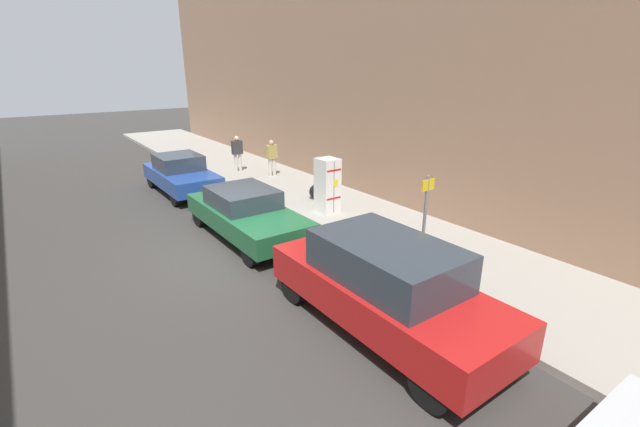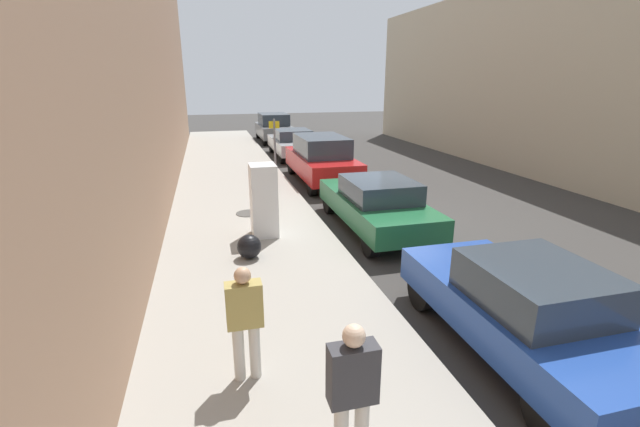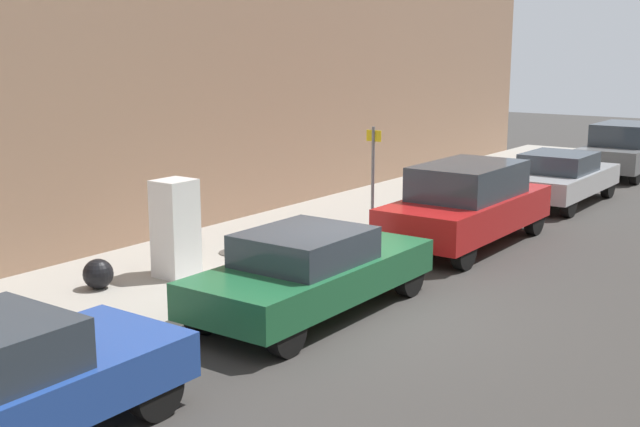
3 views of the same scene
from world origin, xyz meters
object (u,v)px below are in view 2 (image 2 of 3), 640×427
discarded_refrigerator (264,200)px  parked_sedan_green (376,203)px  parked_suv_red (321,159)px  pedestrian_walking_far (245,317)px  pedestrian_standing_near (352,390)px  parked_hatchback_blue (524,308)px  parked_sedan_silver (292,143)px  trash_bag (249,247)px  street_sign_post (275,149)px  parked_suv_gray (274,127)px

discarded_refrigerator → parked_sedan_green: discarded_refrigerator is taller
parked_suv_red → pedestrian_walking_far: bearing=-109.4°
pedestrian_standing_near → parked_suv_red: bearing=-93.6°
discarded_refrigerator → parked_hatchback_blue: size_ratio=0.42×
pedestrian_standing_near → parked_suv_red: (2.98, 12.41, -0.14)m
discarded_refrigerator → parked_sedan_silver: size_ratio=0.39×
parked_hatchback_blue → discarded_refrigerator: bearing=118.3°
pedestrian_walking_far → parked_hatchback_blue: pedestrian_walking_far is taller
pedestrian_walking_far → trash_bag: bearing=168.9°
parked_hatchback_blue → parked_sedan_silver: (-0.00, 16.81, -0.00)m
pedestrian_standing_near → parked_sedan_green: pedestrian_standing_near is taller
trash_bag → parked_sedan_silver: (3.42, 12.72, 0.32)m
street_sign_post → parked_sedan_silver: (1.87, 6.51, -0.74)m
discarded_refrigerator → parked_sedan_green: size_ratio=0.38×
street_sign_post → parked_sedan_green: (1.87, -4.78, -0.76)m
parked_sedan_silver → parked_hatchback_blue: bearing=-90.0°
parked_sedan_silver → parked_suv_gray: (0.00, 6.11, 0.15)m
parked_hatchback_blue → parked_sedan_green: size_ratio=0.91×
street_sign_post → trash_bag: 6.48m
discarded_refrigerator → pedestrian_standing_near: size_ratio=1.10×
discarded_refrigerator → pedestrian_walking_far: discarded_refrigerator is taller
parked_sedan_green → parked_suv_red: parked_suv_red is taller
pedestrian_standing_near → parked_sedan_silver: size_ratio=0.35×
pedestrian_walking_far → parked_suv_gray: size_ratio=0.34×
parked_sedan_silver → pedestrian_walking_far: bearing=-103.0°
trash_bag → pedestrian_standing_near: size_ratio=0.33×
pedestrian_walking_far → parked_sedan_silver: pedestrian_walking_far is taller
pedestrian_walking_far → pedestrian_standing_near: size_ratio=0.97×
street_sign_post → parked_sedan_silver: bearing=74.0°
trash_bag → parked_hatchback_blue: bearing=-50.1°
trash_bag → parked_sedan_green: parked_sedan_green is taller
street_sign_post → parked_hatchback_blue: size_ratio=0.57×
parked_hatchback_blue → parked_sedan_silver: parked_hatchback_blue is taller
parked_suv_red → parked_suv_gray: (0.00, 11.82, -0.03)m
parked_sedan_green → parked_suv_gray: bearing=90.0°
pedestrian_walking_far → parked_sedan_green: pedestrian_walking_far is taller
parked_sedan_silver → parked_suv_gray: bearing=90.0°
discarded_refrigerator → parked_sedan_green: 2.93m
trash_bag → parked_suv_red: parked_suv_red is taller
parked_suv_red → discarded_refrigerator: bearing=-117.2°
discarded_refrigerator → pedestrian_standing_near: 6.73m
pedestrian_walking_far → parked_sedan_silver: 16.99m
street_sign_post → parked_hatchback_blue: 10.49m
street_sign_post → discarded_refrigerator: bearing=-102.1°
parked_sedan_silver → pedestrian_standing_near: bearing=-99.3°
street_sign_post → pedestrian_walking_far: street_sign_post is taller
street_sign_post → pedestrian_standing_near: street_sign_post is taller
trash_bag → parked_sedan_green: (3.42, 1.42, 0.30)m
discarded_refrigerator → street_sign_post: 5.01m
pedestrian_walking_far → parked_hatchback_blue: size_ratio=0.37×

